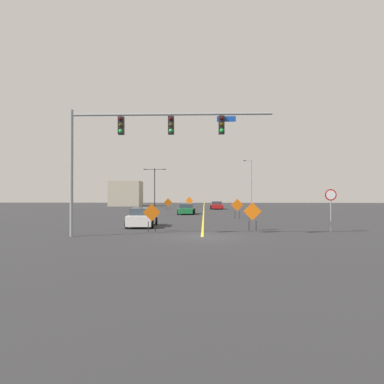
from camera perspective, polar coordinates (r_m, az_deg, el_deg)
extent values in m
plane|color=#2D2D30|center=(21.51, 1.59, -6.98)|extent=(178.11, 178.11, 0.00)
cube|color=yellow|center=(70.89, 1.85, -2.38)|extent=(0.16, 98.95, 0.01)
cylinder|color=gray|center=(22.80, -18.18, 2.81)|extent=(0.20, 0.20, 7.47)
cylinder|color=gray|center=(21.97, -3.26, 11.93)|extent=(11.77, 0.14, 0.14)
cube|color=black|center=(22.29, -10.94, 10.06)|extent=(0.34, 0.32, 1.05)
sphere|color=#3A0503|center=(22.20, -11.04, 11.03)|extent=(0.22, 0.22, 0.22)
sphere|color=#3C3106|center=(22.13, -11.04, 10.14)|extent=(0.22, 0.22, 0.22)
sphere|color=green|center=(22.07, -11.04, 9.25)|extent=(0.22, 0.22, 0.22)
cube|color=black|center=(21.84, -3.27, 10.28)|extent=(0.34, 0.32, 1.05)
sphere|color=#3A0503|center=(21.74, -3.31, 11.27)|extent=(0.22, 0.22, 0.22)
sphere|color=#3C3106|center=(21.67, -3.31, 10.36)|extent=(0.22, 0.22, 0.22)
sphere|color=green|center=(21.61, -3.31, 9.45)|extent=(0.22, 0.22, 0.22)
cube|color=black|center=(21.77, 4.60, 10.31)|extent=(0.34, 0.32, 1.05)
sphere|color=#3A0503|center=(21.67, 4.62, 11.30)|extent=(0.22, 0.22, 0.22)
sphere|color=#3C3106|center=(21.60, 4.62, 10.39)|extent=(0.22, 0.22, 0.22)
sphere|color=green|center=(21.54, 4.62, 9.48)|extent=(0.22, 0.22, 0.22)
cube|color=#1447B7|center=(21.85, 5.35, 11.22)|extent=(1.10, 0.03, 0.32)
cylinder|color=gray|center=(25.96, 20.73, -3.54)|extent=(0.07, 0.07, 2.06)
cylinder|color=#B20F14|center=(25.92, 20.72, -0.42)|extent=(0.76, 0.03, 0.76)
cylinder|color=white|center=(25.90, 20.74, -0.42)|extent=(0.61, 0.01, 0.61)
cylinder|color=black|center=(66.19, -5.82, 0.57)|extent=(0.16, 0.16, 7.15)
cylinder|color=black|center=(66.47, -6.58, 3.52)|extent=(1.79, 0.08, 0.08)
cube|color=#262628|center=(66.60, -7.34, 3.51)|extent=(0.44, 0.24, 0.14)
cylinder|color=black|center=(66.22, -5.05, 3.53)|extent=(1.79, 0.08, 0.08)
cube|color=#262628|center=(66.12, -4.28, 3.53)|extent=(0.44, 0.24, 0.14)
cylinder|color=gray|center=(70.62, 9.18, 1.28)|extent=(0.16, 0.16, 9.04)
cylinder|color=gray|center=(70.81, 8.67, 4.82)|extent=(1.26, 0.08, 0.08)
cube|color=#262628|center=(70.74, 8.16, 4.82)|extent=(0.44, 0.24, 0.14)
cube|color=orange|center=(25.53, 9.36, -2.98)|extent=(1.23, 0.12, 1.23)
cylinder|color=black|center=(25.58, 8.83, -5.16)|extent=(0.05, 0.05, 0.68)
cylinder|color=black|center=(25.60, 9.90, -5.16)|extent=(0.05, 0.05, 0.68)
cube|color=orange|center=(37.77, 7.03, -2.01)|extent=(1.26, 0.09, 1.26)
cylinder|color=black|center=(37.78, 6.67, -3.56)|extent=(0.05, 0.05, 0.76)
cylinder|color=black|center=(37.84, 7.40, -3.56)|extent=(0.05, 0.05, 0.76)
cube|color=orange|center=(65.77, -0.41, -1.32)|extent=(1.38, 0.24, 1.39)
cylinder|color=black|center=(65.85, -0.64, -2.24)|extent=(0.05, 0.05, 0.69)
cylinder|color=black|center=(65.75, -0.17, -2.25)|extent=(0.05, 0.05, 0.69)
cube|color=orange|center=(24.61, -6.26, -3.18)|extent=(1.16, 0.21, 1.16)
cylinder|color=black|center=(24.68, -6.79, -5.35)|extent=(0.05, 0.05, 0.67)
cylinder|color=black|center=(24.68, -5.74, -5.35)|extent=(0.05, 0.05, 0.67)
cube|color=orange|center=(57.30, -3.74, -1.62)|extent=(1.29, 0.36, 1.32)
cylinder|color=black|center=(57.29, -4.00, -2.58)|extent=(0.05, 0.05, 0.56)
cylinder|color=black|center=(57.36, -3.49, -2.58)|extent=(0.05, 0.05, 0.56)
cube|color=red|center=(62.41, 3.82, -2.21)|extent=(1.90, 4.43, 0.66)
cube|color=#333D47|center=(62.18, 3.83, -1.69)|extent=(1.67, 2.07, 0.48)
cylinder|color=black|center=(64.00, 4.56, -2.32)|extent=(0.23, 0.64, 0.64)
cylinder|color=black|center=(63.91, 2.93, -2.32)|extent=(0.23, 0.64, 0.64)
cylinder|color=black|center=(60.94, 4.74, -2.41)|extent=(0.23, 0.64, 0.64)
cylinder|color=black|center=(60.84, 3.04, -2.42)|extent=(0.23, 0.64, 0.64)
cube|color=#196B38|center=(46.23, -0.86, -2.88)|extent=(1.91, 4.47, 0.60)
cube|color=#333D47|center=(46.43, -0.84, -2.17)|extent=(1.67, 2.06, 0.54)
cylinder|color=black|center=(44.77, -2.16, -3.14)|extent=(0.24, 0.65, 0.64)
cylinder|color=black|center=(44.63, 0.15, -3.15)|extent=(0.24, 0.65, 0.64)
cylinder|color=black|center=(47.85, -1.80, -2.97)|extent=(0.24, 0.65, 0.64)
cylinder|color=black|center=(47.73, 0.36, -2.97)|extent=(0.24, 0.65, 0.64)
cube|color=white|center=(28.54, -7.75, -4.28)|extent=(2.00, 4.45, 0.75)
cube|color=#333D47|center=(28.73, -7.70, -2.98)|extent=(1.74, 2.40, 0.52)
cylinder|color=black|center=(27.19, -10.10, -4.92)|extent=(0.24, 0.65, 0.64)
cylinder|color=black|center=(26.93, -6.24, -4.97)|extent=(0.24, 0.65, 0.64)
cylinder|color=black|center=(30.21, -9.10, -4.47)|extent=(0.24, 0.65, 0.64)
cylinder|color=black|center=(29.98, -5.63, -4.50)|extent=(0.24, 0.65, 0.64)
cube|color=#B2A893|center=(79.44, -10.22, -0.25)|extent=(6.53, 5.17, 5.30)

